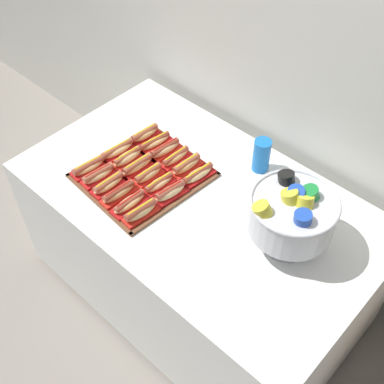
# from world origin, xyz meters

# --- Properties ---
(ground_plane) EXTENTS (10.00, 10.00, 0.00)m
(ground_plane) POSITION_xyz_m (0.00, 0.00, 0.00)
(ground_plane) COLOR gray
(back_wall) EXTENTS (6.00, 0.10, 2.60)m
(back_wall) POSITION_xyz_m (0.00, 0.58, 1.30)
(back_wall) COLOR beige
(back_wall) RESTS_ON ground_plane
(buffet_table) EXTENTS (1.63, 0.95, 0.76)m
(buffet_table) POSITION_xyz_m (0.00, 0.00, 0.40)
(buffet_table) COLOR white
(buffet_table) RESTS_ON ground_plane
(serving_tray) EXTENTS (0.52, 0.56, 0.01)m
(serving_tray) POSITION_xyz_m (-0.27, -0.08, 0.77)
(serving_tray) COLOR brown
(serving_tray) RESTS_ON buffet_table
(hot_dog_0) EXTENTS (0.09, 0.18, 0.06)m
(hot_dog_0) POSITION_xyz_m (-0.47, -0.23, 0.80)
(hot_dog_0) COLOR red
(hot_dog_0) RESTS_ON serving_tray
(hot_dog_1) EXTENTS (0.08, 0.17, 0.06)m
(hot_dog_1) POSITION_xyz_m (-0.39, -0.24, 0.80)
(hot_dog_1) COLOR red
(hot_dog_1) RESTS_ON serving_tray
(hot_dog_2) EXTENTS (0.07, 0.17, 0.06)m
(hot_dog_2) POSITION_xyz_m (-0.32, -0.24, 0.80)
(hot_dog_2) COLOR #B21414
(hot_dog_2) RESTS_ON serving_tray
(hot_dog_3) EXTENTS (0.07, 0.18, 0.06)m
(hot_dog_3) POSITION_xyz_m (-0.24, -0.25, 0.80)
(hot_dog_3) COLOR red
(hot_dog_3) RESTS_ON serving_tray
(hot_dog_4) EXTENTS (0.07, 0.18, 0.06)m
(hot_dog_4) POSITION_xyz_m (-0.17, -0.25, 0.80)
(hot_dog_4) COLOR #B21414
(hot_dog_4) RESTS_ON serving_tray
(hot_dog_5) EXTENTS (0.08, 0.17, 0.07)m
(hot_dog_5) POSITION_xyz_m (-0.10, -0.26, 0.80)
(hot_dog_5) COLOR red
(hot_dog_5) RESTS_ON serving_tray
(hot_dog_6) EXTENTS (0.08, 0.19, 0.06)m
(hot_dog_6) POSITION_xyz_m (-0.46, -0.07, 0.80)
(hot_dog_6) COLOR red
(hot_dog_6) RESTS_ON serving_tray
(hot_dog_7) EXTENTS (0.07, 0.17, 0.06)m
(hot_dog_7) POSITION_xyz_m (-0.38, -0.07, 0.80)
(hot_dog_7) COLOR red
(hot_dog_7) RESTS_ON serving_tray
(hot_dog_8) EXTENTS (0.07, 0.18, 0.06)m
(hot_dog_8) POSITION_xyz_m (-0.31, -0.08, 0.80)
(hot_dog_8) COLOR red
(hot_dog_8) RESTS_ON serving_tray
(hot_dog_9) EXTENTS (0.07, 0.16, 0.06)m
(hot_dog_9) POSITION_xyz_m (-0.23, -0.08, 0.80)
(hot_dog_9) COLOR red
(hot_dog_9) RESTS_ON serving_tray
(hot_dog_10) EXTENTS (0.07, 0.16, 0.06)m
(hot_dog_10) POSITION_xyz_m (-0.16, -0.09, 0.80)
(hot_dog_10) COLOR red
(hot_dog_10) RESTS_ON serving_tray
(hot_dog_11) EXTENTS (0.09, 0.17, 0.06)m
(hot_dog_11) POSITION_xyz_m (-0.08, -0.09, 0.80)
(hot_dog_11) COLOR red
(hot_dog_11) RESTS_ON serving_tray
(hot_dog_12) EXTENTS (0.08, 0.16, 0.06)m
(hot_dog_12) POSITION_xyz_m (-0.45, 0.10, 0.80)
(hot_dog_12) COLOR #B21414
(hot_dog_12) RESTS_ON serving_tray
(hot_dog_13) EXTENTS (0.09, 0.19, 0.06)m
(hot_dog_13) POSITION_xyz_m (-0.37, 0.09, 0.79)
(hot_dog_13) COLOR red
(hot_dog_13) RESTS_ON serving_tray
(hot_dog_14) EXTENTS (0.08, 0.19, 0.06)m
(hot_dog_14) POSITION_xyz_m (-0.30, 0.09, 0.80)
(hot_dog_14) COLOR red
(hot_dog_14) RESTS_ON serving_tray
(hot_dog_15) EXTENTS (0.06, 0.17, 0.06)m
(hot_dog_15) POSITION_xyz_m (-0.22, 0.08, 0.80)
(hot_dog_15) COLOR red
(hot_dog_15) RESTS_ON serving_tray
(hot_dog_16) EXTENTS (0.08, 0.18, 0.06)m
(hot_dog_16) POSITION_xyz_m (-0.15, 0.08, 0.80)
(hot_dog_16) COLOR red
(hot_dog_16) RESTS_ON serving_tray
(hot_dog_17) EXTENTS (0.08, 0.18, 0.06)m
(hot_dog_17) POSITION_xyz_m (-0.07, 0.07, 0.79)
(hot_dog_17) COLOR #B21414
(hot_dog_17) RESTS_ON serving_tray
(punch_bowl) EXTENTS (0.34, 0.34, 0.30)m
(punch_bowl) POSITION_xyz_m (0.43, 0.06, 0.94)
(punch_bowl) COLOR silver
(punch_bowl) RESTS_ON buffet_table
(cup_stack) EXTENTS (0.08, 0.08, 0.17)m
(cup_stack) POSITION_xyz_m (0.09, 0.32, 0.84)
(cup_stack) COLOR blue
(cup_stack) RESTS_ON buffet_table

